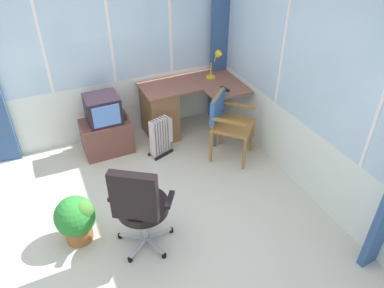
{
  "coord_description": "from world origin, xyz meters",
  "views": [
    {
      "loc": [
        -0.52,
        -2.54,
        2.98
      ],
      "look_at": [
        0.81,
        0.42,
        0.72
      ],
      "focal_mm": 34.41,
      "sensor_mm": 36.0,
      "label": 1
    }
  ],
  "objects_px": {
    "office_chair": "(139,204)",
    "space_heater": "(161,136)",
    "tv_on_stand": "(106,127)",
    "desk_lamp": "(218,60)",
    "tv_remote": "(225,89)",
    "desk": "(165,109)",
    "potted_plant": "(77,218)",
    "wooden_armchair": "(225,117)"
  },
  "relations": [
    {
      "from": "office_chair",
      "to": "space_heater",
      "type": "xyz_separation_m",
      "value": [
        0.73,
        1.44,
        -0.32
      ]
    },
    {
      "from": "office_chair",
      "to": "tv_on_stand",
      "type": "distance_m",
      "value": 1.82
    },
    {
      "from": "desk_lamp",
      "to": "tv_remote",
      "type": "xyz_separation_m",
      "value": [
        -0.07,
        -0.37,
        -0.27
      ]
    },
    {
      "from": "office_chair",
      "to": "tv_remote",
      "type": "bearing_deg",
      "value": 41.21
    },
    {
      "from": "desk",
      "to": "desk_lamp",
      "type": "distance_m",
      "value": 1.01
    },
    {
      "from": "tv_on_stand",
      "to": "potted_plant",
      "type": "xyz_separation_m",
      "value": [
        -0.64,
        -1.43,
        -0.07
      ]
    },
    {
      "from": "wooden_armchair",
      "to": "office_chair",
      "type": "height_order",
      "value": "office_chair"
    },
    {
      "from": "office_chair",
      "to": "tv_on_stand",
      "type": "relative_size",
      "value": 1.25
    },
    {
      "from": "potted_plant",
      "to": "desk",
      "type": "bearing_deg",
      "value": 44.8
    },
    {
      "from": "desk",
      "to": "office_chair",
      "type": "bearing_deg",
      "value": -116.79
    },
    {
      "from": "desk_lamp",
      "to": "potted_plant",
      "type": "height_order",
      "value": "desk_lamp"
    },
    {
      "from": "desk",
      "to": "office_chair",
      "type": "xyz_separation_m",
      "value": [
        -0.94,
        -1.87,
        0.18
      ]
    },
    {
      "from": "tv_remote",
      "to": "potted_plant",
      "type": "relative_size",
      "value": 0.29
    },
    {
      "from": "office_chair",
      "to": "desk_lamp",
      "type": "bearing_deg",
      "value": 46.47
    },
    {
      "from": "wooden_armchair",
      "to": "tv_on_stand",
      "type": "xyz_separation_m",
      "value": [
        -1.39,
        0.72,
        -0.21
      ]
    },
    {
      "from": "desk",
      "to": "office_chair",
      "type": "relative_size",
      "value": 1.31
    },
    {
      "from": "desk",
      "to": "tv_remote",
      "type": "relative_size",
      "value": 9.02
    },
    {
      "from": "desk_lamp",
      "to": "tv_on_stand",
      "type": "relative_size",
      "value": 0.5
    },
    {
      "from": "wooden_armchair",
      "to": "space_heater",
      "type": "xyz_separation_m",
      "value": [
        -0.74,
        0.36,
        -0.31
      ]
    },
    {
      "from": "desk",
      "to": "tv_remote",
      "type": "distance_m",
      "value": 0.9
    },
    {
      "from": "desk",
      "to": "desk_lamp",
      "type": "height_order",
      "value": "desk_lamp"
    },
    {
      "from": "desk",
      "to": "desk_lamp",
      "type": "relative_size",
      "value": 3.23
    },
    {
      "from": "tv_remote",
      "to": "tv_on_stand",
      "type": "xyz_separation_m",
      "value": [
        -1.59,
        0.34,
        -0.4
      ]
    },
    {
      "from": "tv_remote",
      "to": "office_chair",
      "type": "xyz_separation_m",
      "value": [
        -1.67,
        -1.46,
        -0.17
      ]
    },
    {
      "from": "tv_on_stand",
      "to": "space_heater",
      "type": "bearing_deg",
      "value": -29.03
    },
    {
      "from": "space_heater",
      "to": "potted_plant",
      "type": "distance_m",
      "value": 1.67
    },
    {
      "from": "tv_remote",
      "to": "wooden_armchair",
      "type": "relative_size",
      "value": 0.17
    },
    {
      "from": "space_heater",
      "to": "desk_lamp",
      "type": "bearing_deg",
      "value": 20.99
    },
    {
      "from": "office_chair",
      "to": "potted_plant",
      "type": "distance_m",
      "value": 0.74
    },
    {
      "from": "desk_lamp",
      "to": "tv_remote",
      "type": "bearing_deg",
      "value": -101.01
    },
    {
      "from": "office_chair",
      "to": "tv_on_stand",
      "type": "xyz_separation_m",
      "value": [
        0.08,
        1.8,
        -0.23
      ]
    },
    {
      "from": "tv_remote",
      "to": "office_chair",
      "type": "bearing_deg",
      "value": -150.52
    },
    {
      "from": "office_chair",
      "to": "potted_plant",
      "type": "relative_size",
      "value": 1.98
    },
    {
      "from": "desk",
      "to": "potted_plant",
      "type": "xyz_separation_m",
      "value": [
        -1.5,
        -1.49,
        -0.12
      ]
    },
    {
      "from": "office_chair",
      "to": "space_heater",
      "type": "height_order",
      "value": "office_chair"
    },
    {
      "from": "wooden_armchair",
      "to": "space_heater",
      "type": "relative_size",
      "value": 1.63
    },
    {
      "from": "desk",
      "to": "tv_on_stand",
      "type": "relative_size",
      "value": 1.63
    },
    {
      "from": "tv_on_stand",
      "to": "space_heater",
      "type": "relative_size",
      "value": 1.53
    },
    {
      "from": "wooden_armchair",
      "to": "office_chair",
      "type": "distance_m",
      "value": 1.83
    },
    {
      "from": "tv_remote",
      "to": "wooden_armchair",
      "type": "xyz_separation_m",
      "value": [
        -0.2,
        -0.38,
        -0.19
      ]
    },
    {
      "from": "desk_lamp",
      "to": "wooden_armchair",
      "type": "distance_m",
      "value": 0.92
    },
    {
      "from": "desk_lamp",
      "to": "potted_plant",
      "type": "relative_size",
      "value": 0.8
    }
  ]
}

